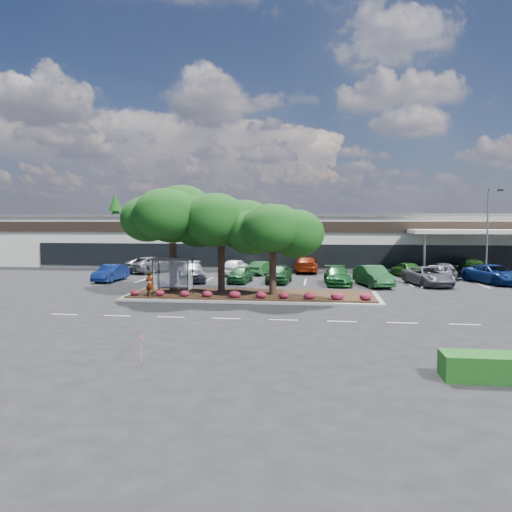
# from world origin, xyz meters

# --- Properties ---
(ground) EXTENTS (160.00, 160.00, 0.00)m
(ground) POSITION_xyz_m (0.00, 0.00, 0.00)
(ground) COLOR black
(ground) RESTS_ON ground
(retail_store) EXTENTS (80.40, 25.20, 6.25)m
(retail_store) POSITION_xyz_m (0.06, 33.91, 3.15)
(retail_store) COLOR silver
(retail_store) RESTS_ON ground
(landscape_island) EXTENTS (18.00, 6.00, 0.26)m
(landscape_island) POSITION_xyz_m (-2.00, 4.00, 0.12)
(landscape_island) COLOR gray
(landscape_island) RESTS_ON ground
(lane_markings) EXTENTS (33.12, 20.06, 0.01)m
(lane_markings) POSITION_xyz_m (-0.14, 10.42, 0.01)
(lane_markings) COLOR silver
(lane_markings) RESTS_ON ground
(shrub_row) EXTENTS (17.00, 0.80, 0.50)m
(shrub_row) POSITION_xyz_m (-2.00, 1.90, 0.51)
(shrub_row) COLOR maroon
(shrub_row) RESTS_ON landscape_island
(bus_shelter) EXTENTS (2.75, 1.55, 2.59)m
(bus_shelter) POSITION_xyz_m (-7.50, 2.95, 2.31)
(bus_shelter) COLOR black
(bus_shelter) RESTS_ON landscape_island
(island_tree_west) EXTENTS (7.20, 7.20, 7.89)m
(island_tree_west) POSITION_xyz_m (-8.00, 4.50, 4.21)
(island_tree_west) COLOR #11390F
(island_tree_west) RESTS_ON landscape_island
(island_tree_mid) EXTENTS (6.60, 6.60, 7.32)m
(island_tree_mid) POSITION_xyz_m (-4.50, 5.20, 3.92)
(island_tree_mid) COLOR #11390F
(island_tree_mid) RESTS_ON landscape_island
(island_tree_east) EXTENTS (5.80, 5.80, 6.50)m
(island_tree_east) POSITION_xyz_m (-0.50, 3.70, 3.51)
(island_tree_east) COLOR #11390F
(island_tree_east) RESTS_ON landscape_island
(conifer_north_west) EXTENTS (4.40, 4.40, 10.00)m
(conifer_north_west) POSITION_xyz_m (-30.00, 46.00, 5.00)
(conifer_north_west) COLOR #11390F
(conifer_north_west) RESTS_ON ground
(person_waiting) EXTENTS (0.70, 0.53, 1.72)m
(person_waiting) POSITION_xyz_m (-8.82, 1.70, 1.12)
(person_waiting) COLOR #594C47
(person_waiting) RESTS_ON landscape_island
(light_pole) EXTENTS (1.41, 0.76, 8.34)m
(light_pole) POSITION_xyz_m (17.37, 14.49, 3.65)
(light_pole) COLOR gray
(light_pole) RESTS_ON ground
(survey_stake) EXTENTS (0.07, 0.14, 1.05)m
(survey_stake) POSITION_xyz_m (-4.01, -13.00, 0.67)
(survey_stake) COLOR tan
(survey_stake) RESTS_ON ground
(car_0) EXTENTS (1.88, 4.67, 1.51)m
(car_0) POSITION_xyz_m (-16.03, 11.77, 0.75)
(car_0) COLOR #0C1C53
(car_0) RESTS_ON ground
(car_1) EXTENTS (4.00, 6.19, 1.67)m
(car_1) POSITION_xyz_m (-8.78, 13.00, 0.83)
(car_1) COLOR slate
(car_1) RESTS_ON ground
(car_2) EXTENTS (2.06, 4.38, 1.45)m
(car_2) POSITION_xyz_m (-4.21, 12.35, 0.72)
(car_2) COLOR #1A4F27
(car_2) RESTS_ON ground
(car_3) EXTENTS (2.28, 4.89, 1.62)m
(car_3) POSITION_xyz_m (-0.78, 12.59, 0.81)
(car_3) COLOR #15431C
(car_3) RESTS_ON ground
(car_4) EXTENTS (2.45, 5.39, 1.53)m
(car_4) POSITION_xyz_m (4.30, 11.90, 0.76)
(car_4) COLOR #175121
(car_4) RESTS_ON ground
(car_5) EXTENTS (3.20, 5.51, 1.72)m
(car_5) POSITION_xyz_m (7.23, 11.28, 0.86)
(car_5) COLOR #205328
(car_5) RESTS_ON ground
(car_6) EXTENTS (3.98, 6.21, 1.59)m
(car_6) POSITION_xyz_m (11.94, 12.31, 0.80)
(car_6) COLOR #56555D
(car_6) RESTS_ON ground
(car_7) EXTENTS (4.23, 5.77, 1.46)m
(car_7) POSITION_xyz_m (13.13, 15.22, 0.73)
(car_7) COLOR #A9B0B4
(car_7) RESTS_ON ground
(car_8) EXTENTS (4.74, 6.55, 1.65)m
(car_8) POSITION_xyz_m (17.88, 14.35, 0.83)
(car_8) COLOR navy
(car_8) RESTS_ON ground
(car_9) EXTENTS (5.00, 6.60, 1.66)m
(car_9) POSITION_xyz_m (-14.98, 19.86, 0.83)
(car_9) COLOR slate
(car_9) RESTS_ON ground
(car_10) EXTENTS (2.70, 5.11, 1.66)m
(car_10) POSITION_xyz_m (-5.64, 18.35, 0.83)
(car_10) COLOR white
(car_10) RESTS_ON ground
(car_12) EXTENTS (2.98, 4.43, 1.38)m
(car_12) POSITION_xyz_m (-2.97, 19.12, 0.69)
(car_12) COLOR #1D5024
(car_12) RESTS_ON ground
(car_13) EXTENTS (2.43, 5.82, 1.68)m
(car_13) POSITION_xyz_m (1.37, 21.88, 0.84)
(car_13) COLOR maroon
(car_13) RESTS_ON ground
(car_14) EXTENTS (2.85, 4.71, 1.50)m
(car_14) POSITION_xyz_m (11.22, 18.79, 0.75)
(car_14) COLOR #1D5516
(car_14) RESTS_ON ground
(car_16) EXTENTS (2.22, 5.06, 1.45)m
(car_16) POSITION_xyz_m (14.56, 18.55, 0.72)
(car_16) COLOR slate
(car_16) RESTS_ON ground
(car_17) EXTENTS (2.72, 5.88, 1.66)m
(car_17) POSITION_xyz_m (17.92, 21.33, 0.83)
(car_17) COLOR #1E4719
(car_17) RESTS_ON ground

